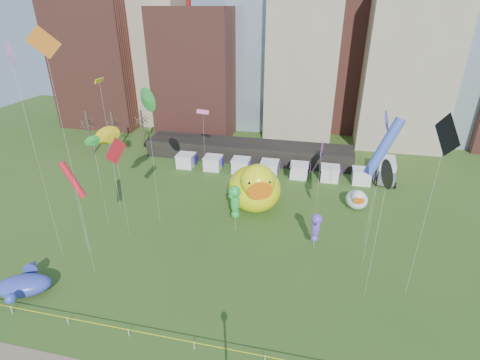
% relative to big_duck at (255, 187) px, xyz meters
% --- Properties ---
extents(ground, '(160.00, 160.00, 0.00)m').
position_rel_big_duck_xyz_m(ground, '(-0.71, -23.88, -3.55)').
color(ground, '#2F551A').
rests_on(ground, ground).
extents(skyline, '(101.00, 23.00, 68.00)m').
position_rel_big_duck_xyz_m(skyline, '(1.54, 37.18, 17.89)').
color(skyline, brown).
rests_on(skyline, ground).
extents(pavilion, '(38.00, 6.00, 3.20)m').
position_rel_big_duck_xyz_m(pavilion, '(-4.71, 18.12, -1.95)').
color(pavilion, black).
rests_on(pavilion, ground).
extents(vendor_tents, '(33.24, 2.80, 2.40)m').
position_rel_big_duck_xyz_m(vendor_tents, '(0.31, 12.12, -2.45)').
color(vendor_tents, white).
rests_on(vendor_tents, ground).
extents(bare_trees, '(8.44, 6.44, 8.50)m').
position_rel_big_duck_xyz_m(bare_trees, '(-30.88, 16.66, 0.46)').
color(bare_trees, '#382B21').
rests_on(bare_trees, ground).
extents(caution_tape, '(50.00, 0.06, 0.90)m').
position_rel_big_duck_xyz_m(caution_tape, '(-0.71, -23.88, -2.87)').
color(caution_tape, white).
rests_on(caution_tape, ground).
extents(big_duck, '(9.65, 11.00, 7.74)m').
position_rel_big_duck_xyz_m(big_duck, '(0.00, 0.00, 0.00)').
color(big_duck, '#FCFF0D').
rests_on(big_duck, ground).
extents(small_duck, '(3.14, 4.20, 3.22)m').
position_rel_big_duck_xyz_m(small_duck, '(14.02, 3.47, -2.07)').
color(small_duck, white).
rests_on(small_duck, ground).
extents(seahorse_green, '(1.76, 2.08, 6.41)m').
position_rel_big_duck_xyz_m(seahorse_green, '(-1.47, -5.79, 0.97)').
color(seahorse_green, silver).
rests_on(seahorse_green, ground).
extents(seahorse_purple, '(1.46, 1.71, 4.94)m').
position_rel_big_duck_xyz_m(seahorse_purple, '(8.52, -7.81, -0.14)').
color(seahorse_purple, silver).
rests_on(seahorse_purple, ground).
extents(whale_inflatable, '(5.94, 6.60, 2.33)m').
position_rel_big_duck_xyz_m(whale_inflatable, '(-19.44, -21.20, -2.49)').
color(whale_inflatable, '#41389A').
rests_on(whale_inflatable, ground).
extents(box_truck, '(3.45, 7.40, 3.05)m').
position_rel_big_duck_xyz_m(box_truck, '(19.40, 14.91, -1.99)').
color(box_truck, silver).
rests_on(box_truck, ground).
extents(kite_0, '(0.95, 3.09, 12.84)m').
position_rel_big_duck_xyz_m(kite_0, '(-14.40, -9.52, 7.58)').
color(kite_0, silver).
rests_on(kite_0, ground).
extents(kite_1, '(1.88, 1.72, 23.33)m').
position_rel_big_duck_xyz_m(kite_1, '(-19.76, -15.22, 18.61)').
color(kite_1, silver).
rests_on(kite_1, ground).
extents(kite_2, '(0.58, 2.36, 14.45)m').
position_rel_big_duck_xyz_m(kite_2, '(13.84, -14.03, 9.72)').
color(kite_2, silver).
rests_on(kite_2, ground).
extents(kite_3, '(2.27, 1.99, 17.87)m').
position_rel_big_duck_xyz_m(kite_3, '(-11.46, -6.56, 12.96)').
color(kite_3, silver).
rests_on(kite_3, ground).
extents(kite_4, '(1.39, 2.17, 12.26)m').
position_rel_big_duck_xyz_m(kite_4, '(-18.41, -4.44, 7.54)').
color(kite_4, silver).
rests_on(kite_4, ground).
extents(kite_5, '(3.46, 2.32, 16.89)m').
position_rel_big_duck_xyz_m(kite_5, '(13.95, -9.37, 10.47)').
color(kite_5, silver).
rests_on(kite_5, ground).
extents(kite_6, '(1.95, 1.74, 24.71)m').
position_rel_big_duck_xyz_m(kite_6, '(-14.39, -17.09, 19.19)').
color(kite_6, silver).
rests_on(kite_6, ground).
extents(kite_7, '(0.29, 2.50, 12.37)m').
position_rel_big_duck_xyz_m(kite_7, '(8.34, -3.90, 7.40)').
color(kite_7, silver).
rests_on(kite_7, ground).
extents(kite_8, '(2.45, 0.74, 11.61)m').
position_rel_big_duck_xyz_m(kite_8, '(-17.10, -14.09, 5.97)').
color(kite_8, silver).
rests_on(kite_8, ground).
extents(kite_9, '(2.03, 0.67, 12.12)m').
position_rel_big_duck_xyz_m(kite_9, '(-9.29, 6.58, 8.14)').
color(kite_9, silver).
rests_on(kite_9, ground).
extents(kite_10, '(1.16, 3.36, 18.51)m').
position_rel_big_duck_xyz_m(kite_10, '(17.83, -13.05, 13.00)').
color(kite_10, silver).
rests_on(kite_10, ground).
extents(kite_11, '(0.85, 1.08, 12.42)m').
position_rel_big_duck_xyz_m(kite_11, '(-17.90, -8.46, 8.18)').
color(kite_11, silver).
rests_on(kite_11, ground).
extents(kite_12, '(0.31, 1.78, 17.53)m').
position_rel_big_duck_xyz_m(kite_12, '(-20.79, -0.84, 13.39)').
color(kite_12, silver).
rests_on(kite_12, ground).
extents(kite_13, '(1.06, 3.86, 16.10)m').
position_rel_big_duck_xyz_m(kite_13, '(14.46, -5.39, 11.91)').
color(kite_13, silver).
rests_on(kite_13, ground).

